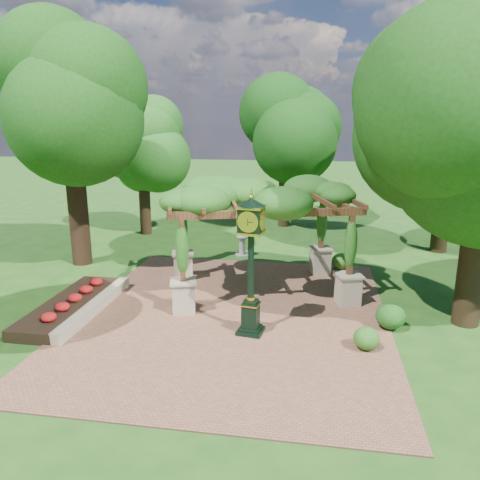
# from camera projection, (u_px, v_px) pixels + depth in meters

# --- Properties ---
(ground) EXTENTS (120.00, 120.00, 0.00)m
(ground) POSITION_uv_depth(u_px,v_px,m) (227.00, 328.00, 14.51)
(ground) COLOR #1E4714
(ground) RESTS_ON ground
(brick_plaza) EXTENTS (10.00, 12.00, 0.04)m
(brick_plaza) POSITION_uv_depth(u_px,v_px,m) (233.00, 315.00, 15.46)
(brick_plaza) COLOR brown
(brick_plaza) RESTS_ON ground
(border_wall) EXTENTS (0.35, 5.00, 0.40)m
(border_wall) POSITION_uv_depth(u_px,v_px,m) (95.00, 307.00, 15.66)
(border_wall) COLOR #C6B793
(border_wall) RESTS_ON ground
(flower_bed) EXTENTS (1.50, 5.00, 0.36)m
(flower_bed) POSITION_uv_depth(u_px,v_px,m) (70.00, 306.00, 15.81)
(flower_bed) COLOR red
(flower_bed) RESTS_ON ground
(pedestal_clock) EXTENTS (0.94, 0.94, 4.20)m
(pedestal_clock) POSITION_uv_depth(u_px,v_px,m) (251.00, 254.00, 13.53)
(pedestal_clock) COLOR black
(pedestal_clock) RESTS_ON brick_plaza
(pergola) EXTENTS (7.48, 5.79, 4.15)m
(pergola) POSITION_uv_depth(u_px,v_px,m) (260.00, 202.00, 16.85)
(pergola) COLOR tan
(pergola) RESTS_ON brick_plaza
(sundial) EXTENTS (0.70, 0.70, 0.97)m
(sundial) POSITION_uv_depth(u_px,v_px,m) (242.00, 248.00, 22.00)
(sundial) COLOR #999890
(sundial) RESTS_ON ground
(shrub_front) EXTENTS (0.80, 0.80, 0.65)m
(shrub_front) POSITION_uv_depth(u_px,v_px,m) (366.00, 338.00, 13.06)
(shrub_front) COLOR #285A19
(shrub_front) RESTS_ON brick_plaza
(shrub_mid) EXTENTS (1.14, 1.14, 0.81)m
(shrub_mid) POSITION_uv_depth(u_px,v_px,m) (390.00, 316.00, 14.35)
(shrub_mid) COLOR #1B4C15
(shrub_mid) RESTS_ON brick_plaza
(shrub_back) EXTENTS (0.84, 0.84, 0.71)m
(shrub_back) POSITION_uv_depth(u_px,v_px,m) (341.00, 261.00, 19.99)
(shrub_back) COLOR #33681E
(shrub_back) RESTS_ON brick_plaza
(tree_west_near) EXTENTS (4.96, 4.96, 11.15)m
(tree_west_near) POSITION_uv_depth(u_px,v_px,m) (67.00, 85.00, 19.13)
(tree_west_near) COLOR black
(tree_west_near) RESTS_ON ground
(tree_west_far) EXTENTS (3.57, 3.57, 7.13)m
(tree_west_far) POSITION_uv_depth(u_px,v_px,m) (142.00, 146.00, 25.27)
(tree_west_far) COLOR #322013
(tree_west_far) RESTS_ON ground
(tree_north) EXTENTS (4.70, 4.70, 7.93)m
(tree_north) POSITION_uv_depth(u_px,v_px,m) (286.00, 134.00, 27.04)
(tree_north) COLOR #322414
(tree_north) RESTS_ON ground
(tree_east_far) EXTENTS (5.50, 5.50, 10.48)m
(tree_east_far) POSITION_uv_depth(u_px,v_px,m) (455.00, 98.00, 21.11)
(tree_east_far) COLOR black
(tree_east_far) RESTS_ON ground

